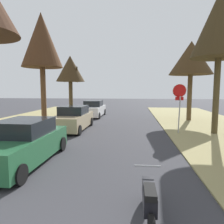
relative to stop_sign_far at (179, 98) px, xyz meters
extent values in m
cylinder|color=#9EA0A5|center=(0.00, -0.11, -1.02)|extent=(0.07, 0.32, 2.24)
cylinder|color=white|center=(0.00, 0.05, 0.42)|extent=(0.81, 0.13, 0.80)
cylinder|color=red|center=(0.00, 0.05, 0.42)|extent=(0.76, 0.13, 0.76)
cube|color=red|center=(0.00, -0.01, -0.05)|extent=(0.48, 0.06, 0.20)
cylinder|color=#4B4026|center=(2.16, 0.21, 0.09)|extent=(0.35, 0.35, 4.46)
cone|color=#3C301A|center=(2.16, 0.21, 4.28)|extent=(3.21, 3.21, 3.91)
cylinder|color=#4B4026|center=(2.14, 0.53, 2.89)|extent=(0.79, 0.22, 1.22)
cylinder|color=#4B4026|center=(1.95, 0.64, 2.71)|extent=(1.01, 0.61, 0.89)
cylinder|color=#4B4026|center=(1.97, -0.52, 2.83)|extent=(1.59, 0.58, 1.15)
cylinder|color=brown|center=(2.01, 5.59, -0.20)|extent=(0.39, 0.39, 3.87)
cone|color=#42301A|center=(2.01, 5.59, 3.11)|extent=(3.60, 3.60, 2.76)
cylinder|color=brown|center=(2.19, 6.05, 2.27)|extent=(1.09, 0.55, 1.19)
cylinder|color=brown|center=(2.45, 5.79, 2.58)|extent=(0.62, 1.07, 1.77)
cylinder|color=brown|center=(1.87, 5.07, 2.41)|extent=(1.23, 0.50, 1.46)
cylinder|color=brown|center=(-9.32, 1.96, -0.02)|extent=(0.38, 0.38, 4.23)
cone|color=#472D1B|center=(-9.32, 1.96, 4.01)|extent=(2.90, 2.90, 3.85)
cylinder|color=brown|center=(-9.35, 1.47, 2.45)|extent=(1.09, 0.24, 0.85)
cylinder|color=brown|center=(-9.26, 2.60, 2.70)|extent=(1.41, 0.30, 1.34)
cylinder|color=brown|center=(-9.95, 1.91, 2.63)|extent=(0.28, 1.39, 1.21)
cylinder|color=#473923|center=(-9.24, 8.31, -0.41)|extent=(0.40, 0.40, 3.45)
cone|color=#392B19|center=(-9.24, 8.31, 2.62)|extent=(2.90, 2.90, 2.62)
cylinder|color=#473923|center=(-8.59, 8.47, 2.02)|extent=(0.54, 1.47, 1.54)
cylinder|color=#473923|center=(-9.17, 7.95, 1.82)|extent=(0.89, 0.33, 1.13)
cylinder|color=#473923|center=(-9.71, 8.34, 1.70)|extent=(0.26, 1.07, 0.92)
cube|color=#28663D|center=(-6.70, -5.76, -1.60)|extent=(1.87, 4.42, 0.85)
cube|color=black|center=(-6.70, -5.54, -0.89)|extent=(1.62, 2.04, 0.56)
cylinder|color=black|center=(-5.85, -7.42, -1.89)|extent=(0.21, 0.60, 0.60)
cylinder|color=black|center=(-5.82, -4.12, -1.89)|extent=(0.21, 0.60, 0.60)
cylinder|color=black|center=(-7.56, -4.10, -1.89)|extent=(0.21, 0.60, 0.60)
cube|color=tan|center=(-6.74, 0.66, -1.60)|extent=(1.87, 4.42, 0.85)
cube|color=black|center=(-6.74, 0.88, -0.89)|extent=(1.62, 2.04, 0.56)
cylinder|color=black|center=(-5.89, -1.00, -1.89)|extent=(0.21, 0.60, 0.60)
cylinder|color=black|center=(-7.63, -0.98, -1.89)|extent=(0.21, 0.60, 0.60)
cylinder|color=black|center=(-5.85, 2.30, -1.89)|extent=(0.21, 0.60, 0.60)
cylinder|color=black|center=(-7.59, 2.32, -1.89)|extent=(0.21, 0.60, 0.60)
cube|color=white|center=(-6.72, 7.47, -1.60)|extent=(1.87, 4.42, 0.85)
cube|color=black|center=(-6.71, 7.69, -0.89)|extent=(1.62, 2.04, 0.56)
cylinder|color=black|center=(-5.87, 5.81, -1.89)|extent=(0.21, 0.60, 0.60)
cylinder|color=black|center=(-7.61, 5.83, -1.89)|extent=(0.21, 0.60, 0.60)
cylinder|color=black|center=(-5.83, 9.11, -1.89)|extent=(0.21, 0.60, 0.60)
cylinder|color=black|center=(-7.57, 9.13, -1.89)|extent=(0.21, 0.60, 0.60)
cylinder|color=black|center=(-2.36, -8.01, -1.89)|extent=(0.10, 0.60, 0.60)
cube|color=black|center=(-2.36, -8.73, -1.61)|extent=(0.24, 1.02, 0.36)
cube|color=black|center=(-2.37, -8.98, -1.41)|extent=(0.22, 0.56, 0.12)
cylinder|color=#9EA0A5|center=(-2.36, -8.11, -1.24)|extent=(0.60, 0.04, 0.04)
camera|label=1|loc=(-2.68, -12.71, 0.49)|focal=33.26mm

